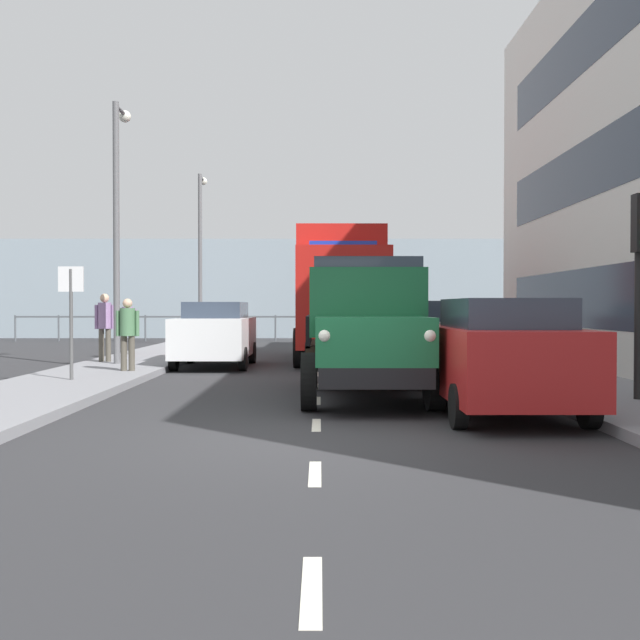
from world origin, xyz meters
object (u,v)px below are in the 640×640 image
(truck_vintage_green, at_px, (367,332))
(car_maroon_kerbside_2, at_px, (411,331))
(car_white_oppositeside_0, at_px, (216,333))
(lamp_post_promenade, at_px, (118,209))
(car_red_kerbside_near, at_px, (501,355))
(street_sign, at_px, (71,303))
(lorry_cargo_red, at_px, (340,291))
(pedestrian_with_bag, at_px, (128,322))
(lamp_post_far, at_px, (201,243))
(pedestrian_strolling, at_px, (128,328))
(pedestrian_in_dark_coat, at_px, (105,321))
(car_grey_kerbside_1, at_px, (443,339))

(truck_vintage_green, distance_m, car_maroon_kerbside_2, 9.38)
(car_white_oppositeside_0, bearing_deg, lamp_post_promenade, 15.31)
(truck_vintage_green, distance_m, car_white_oppositeside_0, 8.03)
(car_red_kerbside_near, distance_m, street_sign, 8.60)
(lorry_cargo_red, bearing_deg, car_red_kerbside_near, 100.28)
(pedestrian_with_bag, bearing_deg, car_maroon_kerbside_2, 172.96)
(car_red_kerbside_near, distance_m, car_maroon_kerbside_2, 10.96)
(lamp_post_far, bearing_deg, car_maroon_kerbside_2, 130.47)
(car_white_oppositeside_0, bearing_deg, pedestrian_strolling, 62.21)
(truck_vintage_green, height_order, lorry_cargo_red, lorry_cargo_red)
(street_sign, bearing_deg, car_maroon_kerbside_2, -137.19)
(truck_vintage_green, relative_size, car_white_oppositeside_0, 1.36)
(pedestrian_in_dark_coat, relative_size, lamp_post_far, 0.26)
(lorry_cargo_red, height_order, lamp_post_promenade, lamp_post_promenade)
(lorry_cargo_red, height_order, street_sign, lorry_cargo_red)
(car_red_kerbside_near, height_order, car_grey_kerbside_1, same)
(car_maroon_kerbside_2, distance_m, street_sign, 10.42)
(car_grey_kerbside_1, bearing_deg, pedestrian_in_dark_coat, -23.23)
(car_red_kerbside_near, height_order, car_white_oppositeside_0, same)
(car_grey_kerbside_1, relative_size, pedestrian_with_bag, 2.61)
(car_white_oppositeside_0, bearing_deg, street_sign, 66.73)
(lorry_cargo_red, bearing_deg, car_maroon_kerbside_2, 167.29)
(car_red_kerbside_near, relative_size, car_white_oppositeside_0, 1.01)
(car_red_kerbside_near, bearing_deg, car_maroon_kerbside_2, -90.00)
(truck_vintage_green, xyz_separation_m, car_grey_kerbside_1, (-1.88, -3.47, -0.28))
(car_red_kerbside_near, distance_m, lamp_post_far, 21.42)
(car_white_oppositeside_0, distance_m, lamp_post_promenade, 4.06)
(car_grey_kerbside_1, bearing_deg, lorry_cargo_red, -71.45)
(pedestrian_strolling, height_order, pedestrian_with_bag, pedestrian_with_bag)
(car_maroon_kerbside_2, bearing_deg, lamp_post_promenade, 18.70)
(lamp_post_far, distance_m, street_sign, 16.07)
(pedestrian_strolling, relative_size, pedestrian_with_bag, 0.99)
(lorry_cargo_red, height_order, car_white_oppositeside_0, lorry_cargo_red)
(pedestrian_strolling, xyz_separation_m, pedestrian_in_dark_coat, (1.33, -2.86, 0.10))
(lamp_post_far, bearing_deg, car_red_kerbside_near, 110.83)
(car_maroon_kerbside_2, relative_size, pedestrian_with_bag, 2.63)
(lorry_cargo_red, distance_m, car_maroon_kerbside_2, 2.43)
(car_maroon_kerbside_2, xyz_separation_m, street_sign, (7.62, 7.06, 0.79))
(car_grey_kerbside_1, xyz_separation_m, lamp_post_promenade, (7.85, -3.06, 3.20))
(car_grey_kerbside_1, height_order, car_maroon_kerbside_2, same)
(lorry_cargo_red, distance_m, lamp_post_far, 10.19)
(car_red_kerbside_near, xyz_separation_m, car_maroon_kerbside_2, (0.00, -10.96, 0.00))
(car_grey_kerbside_1, relative_size, lamp_post_promenade, 0.65)
(lamp_post_far, bearing_deg, car_white_oppositeside_0, 100.89)
(pedestrian_strolling, distance_m, street_sign, 2.23)
(pedestrian_in_dark_coat, bearing_deg, car_grey_kerbside_1, 156.77)
(car_red_kerbside_near, xyz_separation_m, lamp_post_promenade, (7.85, -8.30, 3.20))
(truck_vintage_green, height_order, street_sign, truck_vintage_green)
(truck_vintage_green, distance_m, car_grey_kerbside_1, 3.95)
(car_grey_kerbside_1, xyz_separation_m, car_maroon_kerbside_2, (0.00, -5.71, 0.00))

